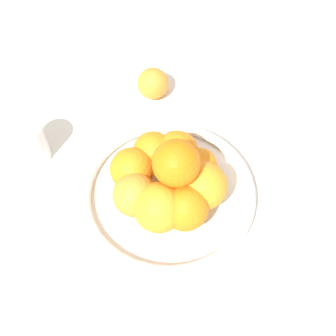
# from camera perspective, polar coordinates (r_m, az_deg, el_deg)

# --- Properties ---
(ground_plane) EXTENTS (4.00, 4.00, 0.00)m
(ground_plane) POSITION_cam_1_polar(r_m,az_deg,el_deg) (0.84, -0.00, -3.74)
(ground_plane) COLOR silver
(fruit_bowl) EXTENTS (0.31, 0.31, 0.03)m
(fruit_bowl) POSITION_cam_1_polar(r_m,az_deg,el_deg) (0.82, -0.00, -3.19)
(fruit_bowl) COLOR silver
(fruit_bowl) RESTS_ON ground_plane
(orange_pile) EXTENTS (0.20, 0.19, 0.14)m
(orange_pile) POSITION_cam_1_polar(r_m,az_deg,el_deg) (0.77, 0.09, -1.41)
(orange_pile) COLOR orange
(orange_pile) RESTS_ON fruit_bowl
(stray_orange) EXTENTS (0.06, 0.06, 0.06)m
(stray_orange) POSITION_cam_1_polar(r_m,az_deg,el_deg) (0.96, -1.86, 10.26)
(stray_orange) COLOR orange
(stray_orange) RESTS_ON ground_plane
(drinking_glass) EXTENTS (0.06, 0.06, 0.09)m
(drinking_glass) POSITION_cam_1_polar(r_m,az_deg,el_deg) (0.89, -16.48, 3.02)
(drinking_glass) COLOR white
(drinking_glass) RESTS_ON ground_plane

